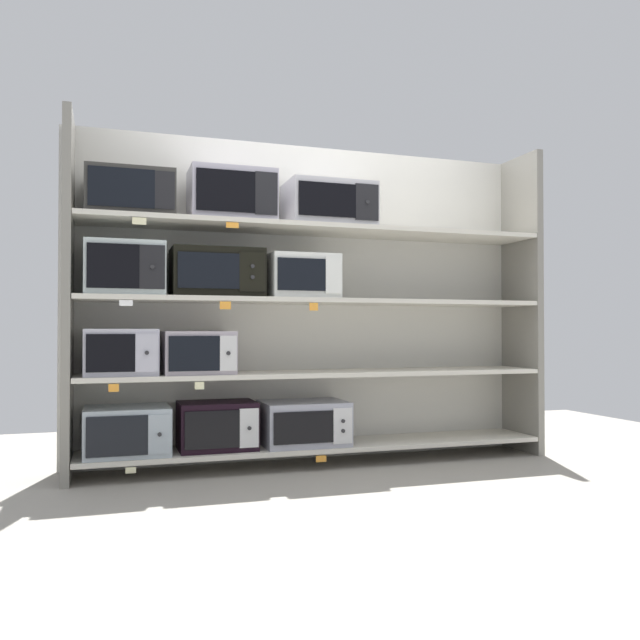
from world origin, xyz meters
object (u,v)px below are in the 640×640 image
object	(u,v)px
microwave_4	(198,352)
microwave_8	(130,195)
microwave_3	(121,352)
microwave_9	(232,197)
microwave_7	(301,277)
microwave_5	(125,269)
microwave_1	(217,425)
microwave_2	(304,423)
microwave_10	(329,206)
microwave_6	(217,273)
microwave_0	(127,431)

from	to	relation	value
microwave_4	microwave_8	world-z (taller)	microwave_8
microwave_3	microwave_9	world-z (taller)	microwave_9
microwave_4	microwave_7	xyz separation A→B (m)	(0.67, 0.00, 0.49)
microwave_7	microwave_8	world-z (taller)	microwave_8
microwave_5	microwave_7	size ratio (longest dim) A/B	1.03
microwave_1	microwave_2	bearing A→B (deg)	0.02
microwave_3	microwave_10	bearing A→B (deg)	0.01
microwave_4	microwave_8	distance (m)	1.05
microwave_8	microwave_10	bearing A→B (deg)	0.02
microwave_6	microwave_1	bearing A→B (deg)	-3.82
microwave_3	microwave_9	xyz separation A→B (m)	(0.67, 0.00, 0.98)
microwave_10	microwave_9	bearing A→B (deg)	-179.99
microwave_2	microwave_8	world-z (taller)	microwave_8
microwave_9	microwave_7	bearing A→B (deg)	0.03
microwave_6	microwave_7	bearing A→B (deg)	0.00
microwave_10	microwave_0	bearing A→B (deg)	-179.99
microwave_1	microwave_7	world-z (taller)	microwave_7
microwave_6	microwave_7	world-z (taller)	microwave_6
microwave_0	microwave_3	size ratio (longest dim) A/B	1.17
microwave_0	microwave_9	size ratio (longest dim) A/B	0.93
microwave_2	microwave_4	bearing A→B (deg)	-179.97
microwave_6	microwave_4	bearing A→B (deg)	-179.84
microwave_1	microwave_9	size ratio (longest dim) A/B	0.89
microwave_5	microwave_9	world-z (taller)	microwave_9
microwave_0	microwave_4	bearing A→B (deg)	0.01
microwave_4	microwave_6	size ratio (longest dim) A/B	0.76
microwave_9	microwave_10	world-z (taller)	microwave_9
microwave_2	microwave_7	bearing A→B (deg)	179.93
microwave_0	microwave_6	distance (m)	1.10
microwave_6	microwave_10	bearing A→B (deg)	-0.01
microwave_7	microwave_8	xyz separation A→B (m)	(-1.08, -0.00, 0.47)
microwave_0	microwave_8	distance (m)	1.43
microwave_1	microwave_9	world-z (taller)	microwave_9
microwave_4	microwave_10	distance (m)	1.30
microwave_3	microwave_10	size ratio (longest dim) A/B	0.74
microwave_1	microwave_9	distance (m)	1.45
microwave_4	microwave_6	world-z (taller)	microwave_6
microwave_10	microwave_1	bearing A→B (deg)	-179.99
microwave_5	microwave_10	size ratio (longest dim) A/B	0.80
microwave_2	microwave_4	size ratio (longest dim) A/B	1.28
microwave_0	microwave_1	world-z (taller)	microwave_1
microwave_0	microwave_1	xyz separation A→B (m)	(0.54, 0.00, 0.01)
microwave_8	microwave_9	distance (m)	0.62
microwave_6	microwave_7	xyz separation A→B (m)	(0.55, 0.00, -0.01)
microwave_0	microwave_7	world-z (taller)	microwave_7
microwave_10	microwave_2	bearing A→B (deg)	179.98
microwave_7	microwave_5	bearing A→B (deg)	-179.98
microwave_0	microwave_10	distance (m)	1.93
microwave_1	microwave_7	distance (m)	1.09
microwave_4	microwave_9	size ratio (longest dim) A/B	0.80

